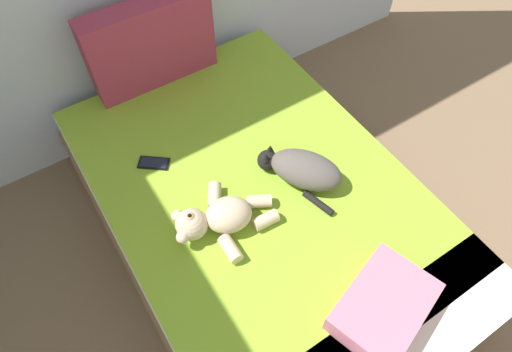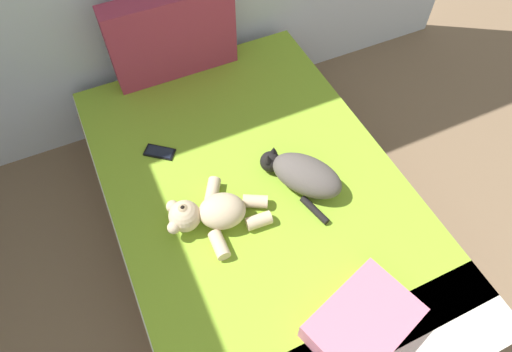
{
  "view_description": "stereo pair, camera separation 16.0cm",
  "coord_description": "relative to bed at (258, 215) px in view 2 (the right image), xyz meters",
  "views": [
    {
      "loc": [
        1.0,
        1.81,
        2.18
      ],
      "look_at": [
        1.63,
        2.79,
        0.52
      ],
      "focal_mm": 30.93,
      "sensor_mm": 36.0,
      "label": 1
    },
    {
      "loc": [
        1.14,
        1.74,
        2.18
      ],
      "look_at": [
        1.63,
        2.79,
        0.52
      ],
      "focal_mm": 30.93,
      "sensor_mm": 36.0,
      "label": 2
    }
  ],
  "objects": [
    {
      "name": "patterned_cushion",
      "position": [
        -0.07,
        0.94,
        0.47
      ],
      "size": [
        0.68,
        0.14,
        0.46
      ],
      "color": "#A5334C",
      "rests_on": "bed"
    },
    {
      "name": "bed",
      "position": [
        0.0,
        0.0,
        0.0
      ],
      "size": [
        1.37,
        2.07,
        0.46
      ],
      "color": "olive",
      "rests_on": "ground_plane"
    },
    {
      "name": "cat",
      "position": [
        0.2,
        -0.05,
        0.3
      ],
      "size": [
        0.35,
        0.44,
        0.15
      ],
      "color": "#59514C",
      "rests_on": "bed"
    },
    {
      "name": "teddy_bear",
      "position": [
        -0.25,
        -0.06,
        0.3
      ],
      "size": [
        0.47,
        0.39,
        0.15
      ],
      "color": "beige",
      "rests_on": "bed"
    },
    {
      "name": "throw_pillow",
      "position": [
        0.08,
        -0.74,
        0.29
      ],
      "size": [
        0.47,
        0.39,
        0.11
      ],
      "primitive_type": "cube",
      "rotation": [
        0.0,
        0.0,
        0.31
      ],
      "color": "#D1728C",
      "rests_on": "bed"
    },
    {
      "name": "cell_phone",
      "position": [
        -0.35,
        0.4,
        0.24
      ],
      "size": [
        0.16,
        0.15,
        0.01
      ],
      "color": "black",
      "rests_on": "bed"
    }
  ]
}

